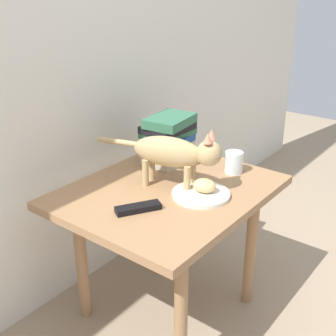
{
  "coord_description": "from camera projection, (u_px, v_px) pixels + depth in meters",
  "views": [
    {
      "loc": [
        -1.14,
        -0.89,
        1.24
      ],
      "look_at": [
        0.0,
        0.0,
        0.62
      ],
      "focal_mm": 47.5,
      "sensor_mm": 36.0,
      "label": 1
    }
  ],
  "objects": [
    {
      "name": "book_stack",
      "position": [
        168.0,
        139.0,
        1.8
      ],
      "size": [
        0.23,
        0.17,
        0.2
      ],
      "color": "#BCB299",
      "rests_on": "side_table"
    },
    {
      "name": "side_table",
      "position": [
        168.0,
        206.0,
        1.63
      ],
      "size": [
        0.76,
        0.62,
        0.54
      ],
      "color": "#9E724C",
      "rests_on": "ground"
    },
    {
      "name": "ground_plane",
      "position": [
        168.0,
        306.0,
        1.82
      ],
      "size": [
        6.0,
        6.0,
        0.0
      ],
      "primitive_type": "plane",
      "color": "gray"
    },
    {
      "name": "tv_remote",
      "position": [
        138.0,
        208.0,
        1.45
      ],
      "size": [
        0.15,
        0.11,
        0.02
      ],
      "primitive_type": "cube",
      "rotation": [
        0.0,
        0.0,
        -0.53
      ],
      "color": "black",
      "rests_on": "side_table"
    },
    {
      "name": "candle_jar",
      "position": [
        234.0,
        163.0,
        1.72
      ],
      "size": [
        0.07,
        0.07,
        0.08
      ],
      "color": "silver",
      "rests_on": "side_table"
    },
    {
      "name": "back_panel",
      "position": [
        75.0,
        19.0,
        1.63
      ],
      "size": [
        4.0,
        0.04,
        2.2
      ],
      "primitive_type": "cube",
      "color": "silver",
      "rests_on": "ground"
    },
    {
      "name": "cat",
      "position": [
        176.0,
        153.0,
        1.57
      ],
      "size": [
        0.18,
        0.47,
        0.23
      ],
      "color": "tan",
      "rests_on": "side_table"
    },
    {
      "name": "plate",
      "position": [
        201.0,
        194.0,
        1.55
      ],
      "size": [
        0.2,
        0.2,
        0.01
      ],
      "primitive_type": "cylinder",
      "color": "silver",
      "rests_on": "side_table"
    },
    {
      "name": "bread_roll",
      "position": [
        205.0,
        186.0,
        1.54
      ],
      "size": [
        0.08,
        0.1,
        0.05
      ],
      "primitive_type": "ellipsoid",
      "rotation": [
        0.0,
        0.0,
        1.91
      ],
      "color": "#E0BC7A",
      "rests_on": "plate"
    }
  ]
}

